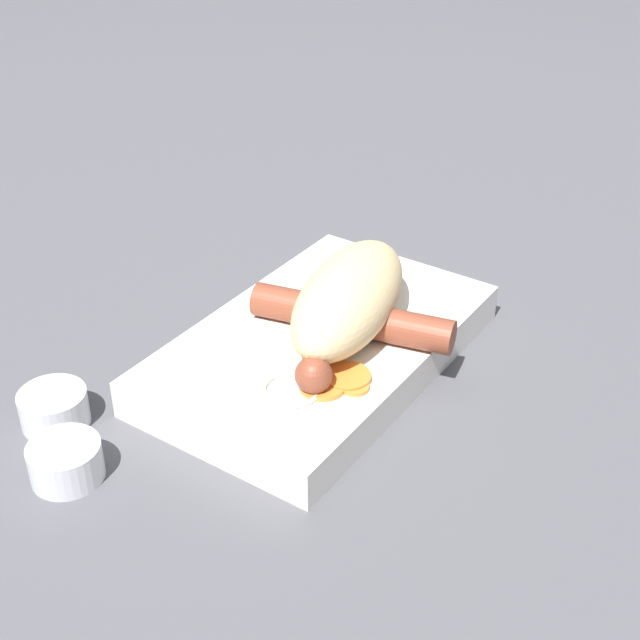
{
  "coord_description": "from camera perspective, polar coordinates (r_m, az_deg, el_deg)",
  "views": [
    {
      "loc": [
        0.47,
        0.32,
        0.4
      ],
      "look_at": [
        0.0,
        0.0,
        0.04
      ],
      "focal_mm": 50.0,
      "sensor_mm": 36.0,
      "label": 1
    }
  ],
  "objects": [
    {
      "name": "ground_plane",
      "position": [
        0.69,
        0.0,
        -2.79
      ],
      "size": [
        3.0,
        3.0,
        0.0
      ],
      "primitive_type": "plane",
      "color": "#4C4C51"
    },
    {
      "name": "food_tray",
      "position": [
        0.68,
        0.0,
        -1.76
      ],
      "size": [
        0.27,
        0.17,
        0.03
      ],
      "color": "silver",
      "rests_on": "ground_plane"
    },
    {
      "name": "bread_roll",
      "position": [
        0.66,
        1.86,
        1.42
      ],
      "size": [
        0.17,
        0.1,
        0.06
      ],
      "color": "#DBBC84",
      "rests_on": "food_tray"
    },
    {
      "name": "sausage",
      "position": [
        0.67,
        2.01,
        0.15
      ],
      "size": [
        0.18,
        0.16,
        0.03
      ],
      "color": "brown",
      "rests_on": "food_tray"
    },
    {
      "name": "pickled_veggies",
      "position": [
        0.62,
        -0.0,
        -4.14
      ],
      "size": [
        0.08,
        0.07,
        0.0
      ],
      "color": "orange",
      "rests_on": "food_tray"
    },
    {
      "name": "condiment_cup_near",
      "position": [
        0.66,
        -16.64,
        -5.53
      ],
      "size": [
        0.05,
        0.05,
        0.03
      ],
      "color": "silver",
      "rests_on": "ground_plane"
    },
    {
      "name": "condiment_cup_far",
      "position": [
        0.61,
        -15.94,
        -8.8
      ],
      "size": [
        0.05,
        0.05,
        0.03
      ],
      "color": "silver",
      "rests_on": "ground_plane"
    }
  ]
}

